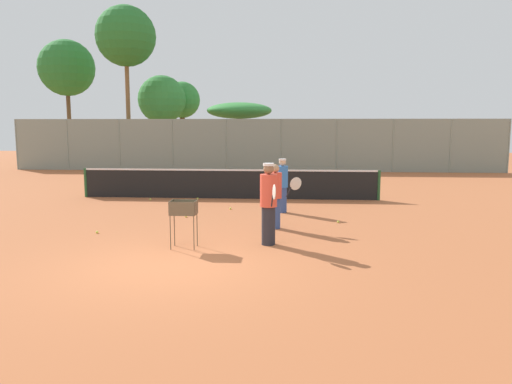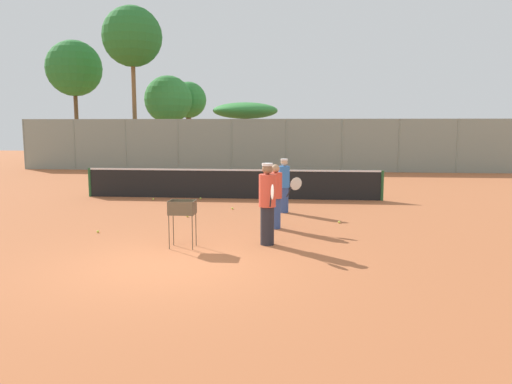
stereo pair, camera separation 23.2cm
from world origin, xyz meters
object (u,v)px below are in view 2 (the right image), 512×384
object	(u,v)px
player_yellow_shirt	(284,185)
player_white_outfit	(276,196)
tennis_net	(232,183)
parked_car	(285,156)
ball_cart	(182,211)
player_red_cap	(267,203)

from	to	relation	value
player_yellow_shirt	player_white_outfit	bearing A→B (deg)	125.78
tennis_net	parked_car	xyz separation A→B (m)	(1.41, 14.12, 0.10)
player_white_outfit	ball_cart	bearing A→B (deg)	-126.32
player_white_outfit	player_yellow_shirt	distance (m)	2.39
tennis_net	player_red_cap	size ratio (longest dim) A/B	5.91
parked_car	player_white_outfit	bearing A→B (deg)	-88.59
player_yellow_shirt	ball_cart	size ratio (longest dim) A/B	1.58
player_red_cap	ball_cart	bearing A→B (deg)	-91.71
player_yellow_shirt	ball_cart	world-z (taller)	player_yellow_shirt
player_red_cap	ball_cart	distance (m)	1.88
player_red_cap	ball_cart	size ratio (longest dim) A/B	1.76
tennis_net	parked_car	size ratio (longest dim) A/B	2.58
player_yellow_shirt	ball_cart	xyz separation A→B (m)	(-2.01, -4.61, -0.05)
player_white_outfit	player_red_cap	world-z (taller)	player_red_cap
player_red_cap	parked_car	size ratio (longest dim) A/B	0.44
player_white_outfit	parked_car	size ratio (longest dim) A/B	0.40
player_red_cap	ball_cart	world-z (taller)	player_red_cap
player_white_outfit	ball_cart	distance (m)	2.93
player_yellow_shirt	parked_car	world-z (taller)	player_yellow_shirt
player_white_outfit	parked_car	xyz separation A→B (m)	(-0.47, 19.23, -0.20)
tennis_net	ball_cart	distance (m)	7.34
tennis_net	player_white_outfit	distance (m)	5.46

